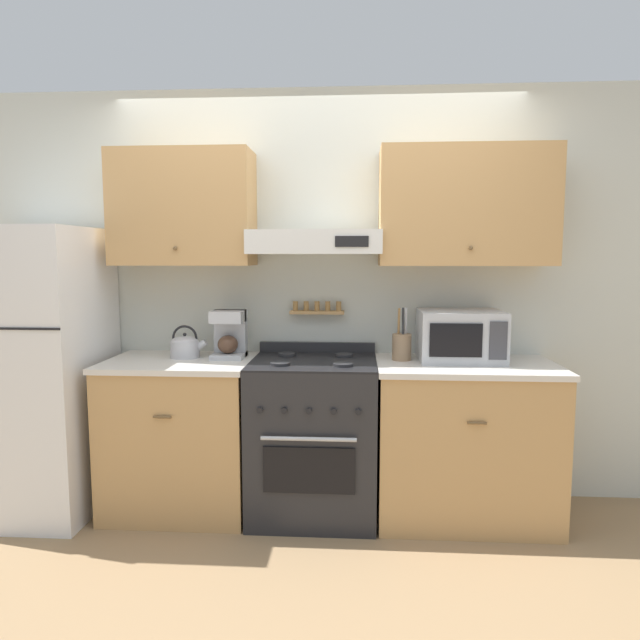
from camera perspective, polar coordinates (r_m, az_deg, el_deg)
name	(u,v)px	position (r m, az deg, el deg)	size (l,w,h in m)	color
ground_plane	(309,538)	(3.32, -1.10, -20.98)	(16.00, 16.00, 0.00)	#937551
wall_back	(322,271)	(3.57, 0.23, 4.88)	(5.20, 0.46, 2.55)	silver
counter_left	(182,434)	(3.60, -13.66, -11.03)	(0.86, 0.66, 0.92)	tan
counter_right	(464,440)	(3.50, 14.23, -11.57)	(1.03, 0.66, 0.92)	tan
stove_range	(314,437)	(3.44, -0.64, -11.59)	(0.73, 0.67, 0.98)	#232326
refrigerator	(40,371)	(3.78, -26.18, -4.63)	(0.68, 0.77, 1.69)	white
tea_kettle	(185,346)	(3.55, -13.31, -2.53)	(0.23, 0.18, 0.20)	#B7B7BC
coffee_maker	(229,334)	(3.49, -9.06, -1.38)	(0.19, 0.21, 0.29)	#ADAFB5
microwave	(460,335)	(3.45, 13.83, -1.51)	(0.48, 0.40, 0.29)	#ADAFB5
utensil_crock	(402,346)	(3.40, 8.18, -2.57)	(0.11, 0.11, 0.31)	#8E7051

